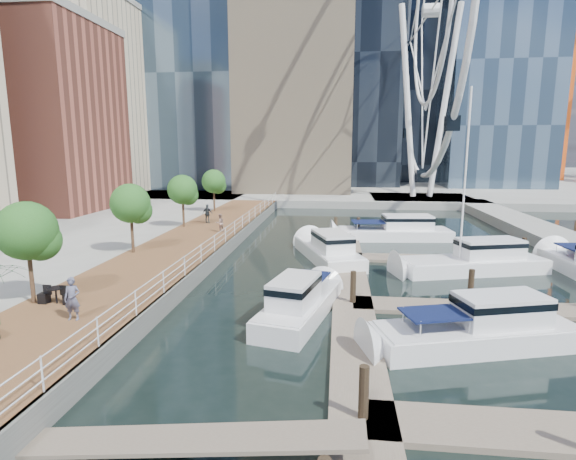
% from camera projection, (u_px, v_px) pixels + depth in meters
% --- Properties ---
extents(ground, '(520.00, 520.00, 0.00)m').
position_uv_depth(ground, '(271.00, 383.00, 15.28)').
color(ground, black).
rests_on(ground, ground).
extents(boardwalk, '(6.00, 60.00, 1.00)m').
position_uv_depth(boardwalk, '(174.00, 257.00, 30.84)').
color(boardwalk, brown).
rests_on(boardwalk, ground).
extents(seawall, '(0.25, 60.00, 1.00)m').
position_uv_depth(seawall, '(216.00, 258.00, 30.51)').
color(seawall, '#595954').
rests_on(seawall, ground).
extents(land_far, '(200.00, 114.00, 1.00)m').
position_uv_depth(land_far, '(330.00, 177.00, 114.90)').
color(land_far, gray).
rests_on(land_far, ground).
extents(pier, '(14.00, 12.00, 1.00)m').
position_uv_depth(pier, '(421.00, 200.00, 64.49)').
color(pier, gray).
rests_on(pier, ground).
extents(railing, '(0.10, 60.00, 1.05)m').
position_uv_depth(railing, '(214.00, 243.00, 30.34)').
color(railing, white).
rests_on(railing, boardwalk).
extents(floating_docks, '(16.00, 34.00, 2.60)m').
position_uv_depth(floating_docks, '(445.00, 288.00, 24.07)').
color(floating_docks, '#6D6051').
rests_on(floating_docks, ground).
extents(ferris_wheel, '(5.80, 45.60, 47.80)m').
position_uv_depth(ferris_wheel, '(431.00, 11.00, 59.92)').
color(ferris_wheel, white).
rests_on(ferris_wheel, ground).
extents(street_trees, '(2.60, 42.60, 4.60)m').
position_uv_depth(street_trees, '(130.00, 204.00, 29.44)').
color(street_trees, '#3F2B1C').
rests_on(street_trees, ground).
extents(yacht_foreground, '(9.35, 4.81, 2.15)m').
position_uv_depth(yacht_foreground, '(475.00, 347.00, 17.98)').
color(yacht_foreground, silver).
rests_on(yacht_foreground, ground).
extents(pedestrian_near, '(0.69, 0.49, 1.78)m').
position_uv_depth(pedestrian_near, '(72.00, 299.00, 18.08)').
color(pedestrian_near, '#4B4D64').
rests_on(pedestrian_near, boardwalk).
extents(pedestrian_mid, '(0.93, 0.93, 1.52)m').
position_uv_depth(pedestrian_mid, '(220.00, 223.00, 37.17)').
color(pedestrian_mid, '#8E6E62').
rests_on(pedestrian_mid, boardwalk).
extents(pedestrian_far, '(1.08, 0.62, 1.73)m').
position_uv_depth(pedestrian_far, '(208.00, 214.00, 41.73)').
color(pedestrian_far, '#32393F').
rests_on(pedestrian_far, boardwalk).
extents(moored_yachts, '(21.09, 38.98, 11.50)m').
position_uv_depth(moored_yachts, '(457.00, 278.00, 27.61)').
color(moored_yachts, white).
rests_on(moored_yachts, ground).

